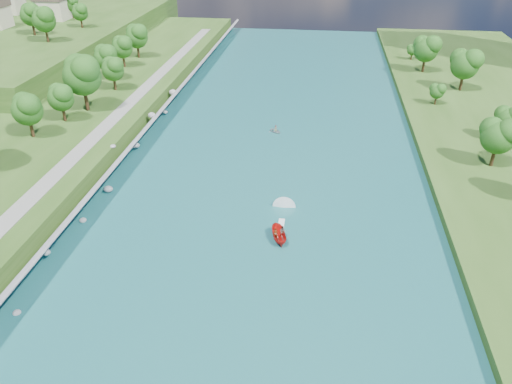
# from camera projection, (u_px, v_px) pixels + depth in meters

# --- Properties ---
(ground) EXTENTS (260.00, 260.00, 0.00)m
(ground) POSITION_uv_depth(u_px,v_px,m) (247.00, 249.00, 68.10)
(ground) COLOR #2D5119
(ground) RESTS_ON ground
(river_water) EXTENTS (55.00, 240.00, 0.10)m
(river_water) POSITION_uv_depth(u_px,v_px,m) (265.00, 179.00, 85.27)
(river_water) COLOR #175257
(river_water) RESTS_ON ground
(ridge_west) EXTENTS (60.00, 120.00, 9.00)m
(ridge_west) POSITION_uv_depth(u_px,v_px,m) (34.00, 38.00, 157.14)
(ridge_west) COLOR #2D5119
(ridge_west) RESTS_ON ground
(riprap_bank) EXTENTS (4.20, 236.00, 4.06)m
(riprap_bank) POSITION_uv_depth(u_px,v_px,m) (118.00, 162.00, 87.04)
(riprap_bank) COLOR slate
(riprap_bank) RESTS_ON ground
(riverside_path) EXTENTS (3.00, 200.00, 0.10)m
(riverside_path) POSITION_uv_depth(u_px,v_px,m) (81.00, 150.00, 87.32)
(riverside_path) COLOR gray
(riverside_path) RESTS_ON berm_west
(ridge_houses) EXTENTS (29.50, 29.50, 8.40)m
(ridge_houses) POSITION_uv_depth(u_px,v_px,m) (17.00, 6.00, 157.78)
(ridge_houses) COLOR beige
(ridge_houses) RESTS_ON ridge_west
(trees_east) EXTENTS (16.87, 138.15, 11.94)m
(trees_east) POSITION_uv_depth(u_px,v_px,m) (485.00, 124.00, 89.52)
(trees_east) COLOR #144D16
(trees_east) RESTS_ON berm_east
(trees_ridge) EXTENTS (14.67, 38.36, 10.81)m
(trees_ridge) POSITION_uv_depth(u_px,v_px,m) (51.00, 15.00, 141.06)
(trees_ridge) COLOR #144D16
(trees_ridge) RESTS_ON ridge_west
(motorboat) EXTENTS (3.60, 19.22, 2.10)m
(motorboat) POSITION_uv_depth(u_px,v_px,m) (280.00, 231.00, 70.35)
(motorboat) COLOR red
(motorboat) RESTS_ON river_water
(raft) EXTENTS (3.42, 3.37, 1.48)m
(raft) POSITION_uv_depth(u_px,v_px,m) (276.00, 131.00, 102.86)
(raft) COLOR gray
(raft) RESTS_ON river_water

